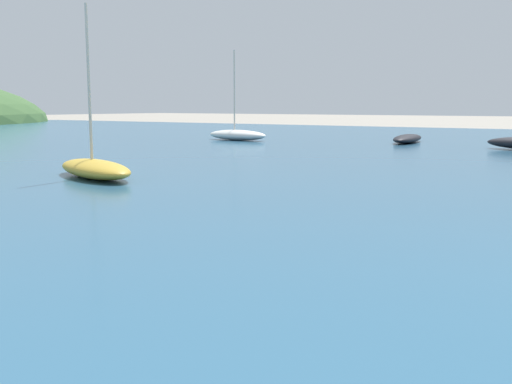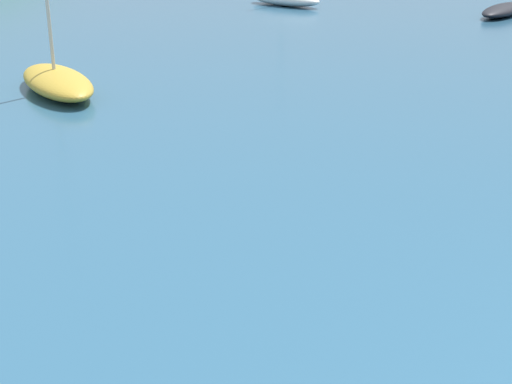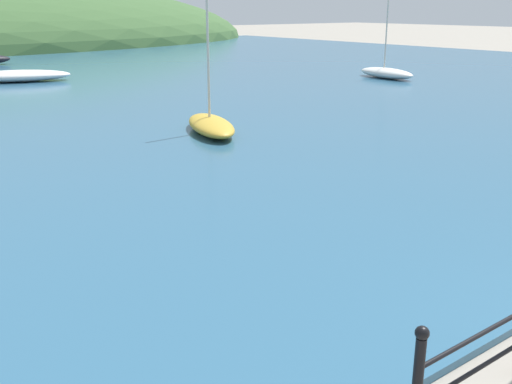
{
  "view_description": "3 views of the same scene",
  "coord_description": "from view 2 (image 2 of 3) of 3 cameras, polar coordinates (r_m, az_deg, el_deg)",
  "views": [
    {
      "loc": [
        -7.25,
        2.23,
        1.86
      ],
      "look_at": [
        -1.69,
        5.88,
        0.89
      ],
      "focal_mm": 42.0,
      "sensor_mm": 36.0,
      "label": 1
    },
    {
      "loc": [
        -5.26,
        1.2,
        3.37
      ],
      "look_at": [
        -0.37,
        5.48,
        0.87
      ],
      "focal_mm": 50.0,
      "sensor_mm": 36.0,
      "label": 2
    },
    {
      "loc": [
        -6.75,
        -1.05,
        3.65
      ],
      "look_at": [
        -1.39,
        5.95,
        0.91
      ],
      "focal_mm": 42.0,
      "sensor_mm": 36.0,
      "label": 3
    }
  ],
  "objects": [
    {
      "name": "boat_mid_harbor",
      "position": [
        14.93,
        -15.64,
        8.59
      ],
      "size": [
        2.26,
        3.56,
        4.15
      ],
      "color": "gold",
      "rests_on": "water"
    },
    {
      "name": "boat_blue_hull",
      "position": [
        27.92,
        19.24,
        13.61
      ],
      "size": [
        4.32,
        1.67,
        0.39
      ],
      "color": "black",
      "rests_on": "water"
    }
  ]
}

